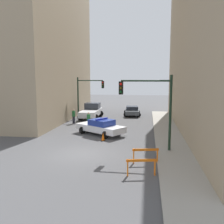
% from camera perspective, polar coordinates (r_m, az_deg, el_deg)
% --- Properties ---
extents(ground_plane, '(120.00, 120.00, 0.00)m').
position_cam_1_polar(ground_plane, '(17.27, -6.89, -9.47)').
color(ground_plane, '#4C4C4F').
extents(sidewalk_right, '(2.40, 44.00, 0.12)m').
position_cam_1_polar(sidewalk_right, '(16.79, 14.33, -9.96)').
color(sidewalk_right, '#9E998E').
rests_on(sidewalk_right, ground_plane).
extents(building_corner_left, '(14.00, 20.00, 21.79)m').
position_cam_1_polar(building_corner_left, '(34.59, -21.10, 16.90)').
color(building_corner_left, tan).
rests_on(building_corner_left, ground_plane).
extents(traffic_light_near, '(3.64, 0.35, 5.20)m').
position_cam_1_polar(traffic_light_near, '(17.34, 9.41, 2.46)').
color(traffic_light_near, black).
rests_on(traffic_light_near, sidewalk_right).
extents(traffic_light_far, '(3.44, 0.35, 5.20)m').
position_cam_1_polar(traffic_light_far, '(31.52, -5.87, 4.62)').
color(traffic_light_far, black).
rests_on(traffic_light_far, ground_plane).
extents(police_car, '(4.94, 4.13, 1.52)m').
position_cam_1_polar(police_car, '(22.67, -2.64, -3.38)').
color(police_car, white).
rests_on(police_car, ground_plane).
extents(white_truck, '(2.69, 5.43, 1.90)m').
position_cam_1_polar(white_truck, '(32.00, -4.74, 0.20)').
color(white_truck, silver).
rests_on(white_truck, ground_plane).
extents(parked_car_near, '(2.48, 4.42, 1.31)m').
position_cam_1_polar(parked_car_near, '(34.22, 4.61, 0.30)').
color(parked_car_near, '#474C51').
rests_on(parked_car_near, ground_plane).
extents(pedestrian_crossing, '(0.42, 0.42, 1.66)m').
position_cam_1_polar(pedestrian_crossing, '(25.48, -5.37, -1.85)').
color(pedestrian_crossing, '#474C66').
rests_on(pedestrian_crossing, ground_plane).
extents(pedestrian_corner, '(0.42, 0.42, 1.66)m').
position_cam_1_polar(pedestrian_corner, '(28.43, -8.76, -0.91)').
color(pedestrian_corner, black).
rests_on(pedestrian_corner, ground_plane).
extents(barrier_front, '(1.58, 0.47, 0.90)m').
position_cam_1_polar(barrier_front, '(13.43, 6.72, -11.79)').
color(barrier_front, orange).
rests_on(barrier_front, ground_plane).
extents(barrier_mid, '(1.58, 0.46, 0.90)m').
position_cam_1_polar(barrier_mid, '(15.33, 7.68, -9.31)').
color(barrier_mid, orange).
rests_on(barrier_mid, ground_plane).
extents(traffic_cone, '(0.36, 0.36, 0.66)m').
position_cam_1_polar(traffic_cone, '(20.55, -2.06, -5.71)').
color(traffic_cone, black).
rests_on(traffic_cone, ground_plane).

